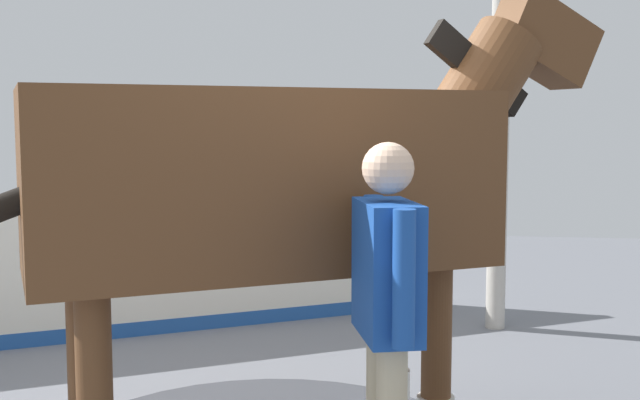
% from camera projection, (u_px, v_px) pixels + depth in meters
% --- Properties ---
extents(barrier_wall, '(2.69, 4.57, 1.12)m').
position_uv_depth(barrier_wall, '(165.00, 270.00, 6.41)').
color(barrier_wall, silver).
rests_on(barrier_wall, ground).
extents(roof_post_near, '(0.16, 0.16, 2.73)m').
position_uv_depth(roof_post_near, '(498.00, 166.00, 6.49)').
color(roof_post_near, '#B7B2A8').
rests_on(roof_post_near, ground).
extents(horse, '(2.09, 3.23, 2.48)m').
position_uv_depth(horse, '(284.00, 184.00, 3.99)').
color(horse, brown).
rests_on(horse, ground).
extents(handler, '(0.64, 0.34, 1.64)m').
position_uv_depth(handler, '(387.00, 306.00, 3.35)').
color(handler, black).
rests_on(handler, ground).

